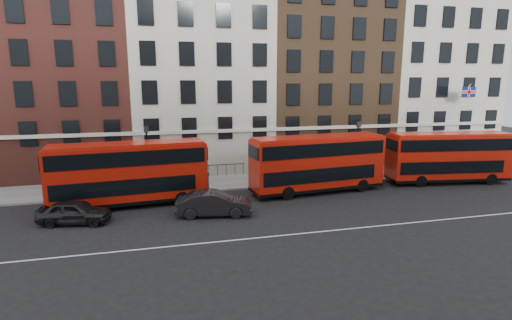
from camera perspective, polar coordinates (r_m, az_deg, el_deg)
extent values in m
plane|color=black|center=(24.37, -2.76, -9.49)|extent=(120.00, 120.00, 0.00)
cube|color=gray|center=(34.24, -6.26, -3.24)|extent=(80.00, 5.00, 0.15)
cube|color=gray|center=(31.84, -5.63, -4.33)|extent=(80.00, 0.30, 0.16)
cube|color=white|center=(22.55, -1.73, -11.24)|extent=(70.00, 0.12, 0.01)
cube|color=brown|center=(41.26, -26.60, 13.45)|extent=(12.80, 10.00, 22.00)
cube|color=#B1AE9C|center=(40.59, -8.06, 12.44)|extent=(12.80, 10.00, 19.00)
cube|color=brown|center=(43.90, 9.24, 13.62)|extent=(12.80, 10.00, 21.00)
cube|color=#B4AE9B|center=(50.31, 23.05, 12.01)|extent=(12.80, 10.00, 20.00)
cube|color=red|center=(29.01, -17.65, -1.80)|extent=(10.70, 3.43, 3.96)
cube|color=black|center=(29.47, -17.43, -5.32)|extent=(10.71, 3.47, 0.24)
cube|color=black|center=(29.16, -18.16, -3.13)|extent=(9.51, 3.40, 1.05)
cube|color=black|center=(28.76, -17.80, 0.58)|extent=(10.31, 3.47, 1.00)
cube|color=red|center=(28.63, -17.89, 2.16)|extent=(10.39, 3.20, 0.18)
cube|color=black|center=(29.76, -7.31, -2.56)|extent=(0.28, 2.20, 1.30)
cube|color=black|center=(29.53, -7.36, -0.54)|extent=(0.25, 1.90, 0.42)
cylinder|color=black|center=(28.66, -10.51, -5.39)|extent=(1.02, 0.37, 1.00)
cylinder|color=black|center=(30.79, -11.16, -4.23)|extent=(1.02, 0.37, 1.00)
cylinder|color=black|center=(28.48, -23.43, -6.27)|extent=(1.02, 0.37, 1.00)
cylinder|color=black|center=(30.63, -23.16, -5.04)|extent=(1.02, 0.37, 1.00)
cube|color=red|center=(31.35, 8.77, -0.43)|extent=(10.72, 3.54, 3.96)
cube|color=black|center=(31.78, 8.67, -3.71)|extent=(10.73, 3.58, 0.24)
cube|color=black|center=(31.35, 8.25, -1.68)|extent=(9.53, 3.50, 1.05)
cube|color=black|center=(31.12, 8.84, 1.78)|extent=(10.33, 3.58, 1.00)
cube|color=red|center=(31.00, 8.89, 3.24)|extent=(10.40, 3.31, 0.18)
cube|color=black|center=(34.32, 16.54, -1.07)|extent=(0.30, 2.20, 1.30)
cube|color=black|center=(34.12, 16.64, 0.69)|extent=(0.27, 1.90, 0.42)
cylinder|color=black|center=(32.60, 14.91, -3.53)|extent=(1.03, 0.38, 1.00)
cylinder|color=black|center=(34.40, 12.79, -2.65)|extent=(1.03, 0.38, 1.00)
cylinder|color=black|center=(29.50, 4.55, -4.74)|extent=(1.03, 0.38, 1.00)
cylinder|color=black|center=(31.48, 2.87, -3.68)|extent=(1.03, 0.38, 1.00)
cube|color=red|center=(37.60, 25.78, 0.41)|extent=(10.42, 3.77, 3.83)
cube|color=black|center=(37.94, 25.54, -2.26)|extent=(10.42, 3.81, 0.23)
cube|color=black|center=(37.56, 25.32, -0.58)|extent=(9.28, 3.69, 1.02)
cube|color=black|center=(37.41, 25.93, 2.19)|extent=(10.04, 3.80, 0.97)
cube|color=red|center=(37.31, 26.04, 3.37)|extent=(10.10, 3.54, 0.17)
cube|color=black|center=(40.68, 31.82, -0.50)|extent=(0.36, 2.13, 1.26)
cube|color=black|center=(40.51, 31.97, 0.93)|extent=(0.32, 1.84, 0.41)
cylinder|color=black|center=(38.93, 30.51, -2.37)|extent=(1.00, 0.40, 0.97)
cylinder|color=black|center=(40.63, 28.70, -1.67)|extent=(1.00, 0.40, 0.97)
cylinder|color=black|center=(35.57, 22.47, -2.81)|extent=(1.00, 0.40, 0.97)
cylinder|color=black|center=(37.42, 20.89, -2.02)|extent=(1.00, 0.40, 0.97)
imported|color=black|center=(27.01, -24.52, -6.79)|extent=(4.54, 2.50, 1.46)
imported|color=black|center=(26.15, -6.00, -6.20)|extent=(5.09, 2.52, 1.61)
cylinder|color=black|center=(32.02, -15.19, -0.23)|extent=(0.14, 0.14, 4.60)
cylinder|color=black|center=(32.47, -15.00, -3.69)|extent=(0.32, 0.32, 0.60)
cube|color=#262626|center=(31.62, -15.43, 4.30)|extent=(0.32, 0.32, 0.55)
cone|color=black|center=(31.58, -15.46, 4.93)|extent=(0.44, 0.44, 0.25)
cylinder|color=black|center=(35.55, 14.26, 0.94)|extent=(0.14, 0.14, 4.60)
cylinder|color=black|center=(35.95, 14.11, -2.19)|extent=(0.32, 0.32, 0.60)
cube|color=#262626|center=(35.19, 14.46, 5.03)|extent=(0.32, 0.32, 0.55)
cone|color=black|center=(35.15, 14.49, 5.60)|extent=(0.44, 0.44, 0.25)
cylinder|color=black|center=(41.46, 26.32, 0.15)|extent=(0.12, 0.12, 2.60)
cube|color=black|center=(41.10, 26.65, 2.30)|extent=(0.25, 0.30, 0.75)
sphere|color=red|center=(40.94, 26.83, 2.57)|extent=(0.14, 0.14, 0.14)
sphere|color=#0C9919|center=(41.00, 26.78, 1.96)|extent=(0.14, 0.14, 0.14)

